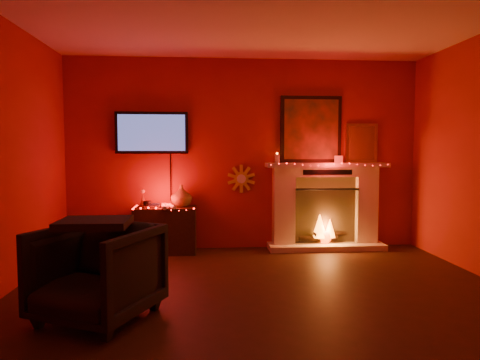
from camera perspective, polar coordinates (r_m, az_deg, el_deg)
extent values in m
plane|color=black|center=(3.90, 4.02, -17.20)|extent=(5.00, 5.00, 0.00)
plane|color=maroon|center=(6.12, 0.62, 3.45)|extent=(5.00, 0.00, 5.00)
plane|color=maroon|center=(1.22, 21.92, 0.96)|extent=(5.00, 0.00, 5.00)
cube|color=beige|center=(6.28, 11.41, -8.66)|extent=(1.65, 0.40, 0.08)
cube|color=beige|center=(6.14, 5.84, -4.01)|extent=(0.30, 0.22, 0.95)
cube|color=beige|center=(6.46, 16.38, -3.75)|extent=(0.30, 0.22, 0.95)
cube|color=beige|center=(6.23, 11.31, 1.08)|extent=(1.50, 0.22, 0.14)
cube|color=beige|center=(6.16, 11.48, 1.98)|extent=(1.72, 0.34, 0.06)
cube|color=#82684B|center=(6.33, 11.10, -3.82)|extent=(0.90, 0.10, 0.95)
cube|color=black|center=(6.17, 11.54, -4.83)|extent=(0.90, 0.02, 0.78)
cylinder|color=black|center=(6.29, 10.38, -7.70)|extent=(0.55, 0.09, 0.09)
cylinder|color=black|center=(6.35, 11.93, -7.07)|extent=(0.51, 0.18, 0.08)
cone|color=orange|center=(6.26, 10.58, -5.99)|extent=(0.20, 0.20, 0.34)
cone|color=orange|center=(6.32, 11.88, -6.29)|extent=(0.16, 0.16, 0.26)
sphere|color=#FF3F07|center=(6.31, 11.27, -7.49)|extent=(0.18, 0.18, 0.18)
cube|color=black|center=(6.25, 9.43, 6.67)|extent=(0.88, 0.05, 0.95)
cube|color=#BF4319|center=(6.22, 9.49, 6.68)|extent=(0.78, 0.01, 0.85)
cube|color=gold|center=(6.47, 15.88, 4.75)|extent=(0.46, 0.04, 0.56)
cube|color=#B17428|center=(6.44, 15.95, 4.75)|extent=(0.38, 0.01, 0.48)
cylinder|color=beige|center=(6.06, 4.97, 2.86)|extent=(0.07, 0.07, 0.12)
cube|color=silver|center=(6.24, 13.00, 2.72)|extent=(0.12, 0.01, 0.10)
cube|color=black|center=(6.10, -11.67, 6.18)|extent=(1.00, 0.06, 0.58)
cube|color=#3F51A2|center=(6.07, -11.71, 6.20)|extent=(0.92, 0.01, 0.50)
cylinder|color=black|center=(6.10, -9.24, 0.39)|extent=(0.02, 0.02, 0.66)
cylinder|color=gold|center=(6.11, 0.17, 0.16)|extent=(0.20, 0.03, 0.20)
cylinder|color=silver|center=(6.09, 0.18, 0.15)|extent=(0.13, 0.01, 0.13)
cube|color=black|center=(5.98, -9.92, -6.59)|extent=(0.83, 0.42, 0.63)
imported|color=brown|center=(5.94, -7.82, -2.09)|extent=(0.29, 0.29, 0.30)
imported|color=black|center=(5.91, -12.25, -3.19)|extent=(0.11, 0.11, 0.09)
cylinder|color=silver|center=(5.86, -10.19, -3.44)|extent=(0.10, 0.38, 0.05)
cylinder|color=silver|center=(5.82, -9.61, -3.49)|extent=(0.09, 0.38, 0.05)
cylinder|color=silver|center=(5.86, -9.37, -3.43)|extent=(0.20, 0.37, 0.05)
cube|color=#612B1B|center=(5.91, -11.60, -3.48)|extent=(0.20, 0.14, 0.03)
cube|color=#1B2A3F|center=(5.91, -11.50, -3.21)|extent=(0.17, 0.12, 0.02)
imported|color=black|center=(3.81, -18.50, -11.63)|extent=(1.14, 1.15, 0.79)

